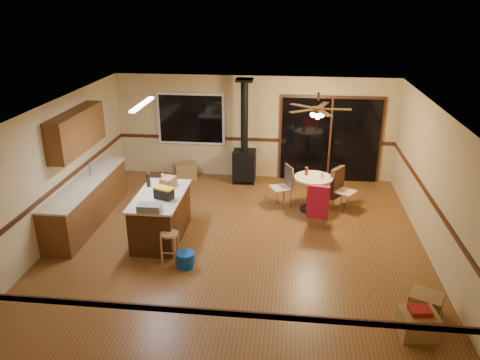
# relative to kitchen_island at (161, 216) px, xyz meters

# --- Properties ---
(floor) EXTENTS (7.00, 7.00, 0.00)m
(floor) POSITION_rel_kitchen_island_xyz_m (1.50, 0.00, -0.45)
(floor) COLOR brown
(floor) RESTS_ON ground
(ceiling) EXTENTS (7.00, 7.00, 0.00)m
(ceiling) POSITION_rel_kitchen_island_xyz_m (1.50, 0.00, 2.15)
(ceiling) COLOR silver
(ceiling) RESTS_ON ground
(wall_back) EXTENTS (7.00, 0.00, 7.00)m
(wall_back) POSITION_rel_kitchen_island_xyz_m (1.50, 3.50, 0.85)
(wall_back) COLOR tan
(wall_back) RESTS_ON ground
(wall_front) EXTENTS (7.00, 0.00, 7.00)m
(wall_front) POSITION_rel_kitchen_island_xyz_m (1.50, -3.50, 0.85)
(wall_front) COLOR tan
(wall_front) RESTS_ON ground
(wall_left) EXTENTS (0.00, 7.00, 7.00)m
(wall_left) POSITION_rel_kitchen_island_xyz_m (-2.00, 0.00, 0.85)
(wall_left) COLOR tan
(wall_left) RESTS_ON ground
(wall_right) EXTENTS (0.00, 7.00, 7.00)m
(wall_right) POSITION_rel_kitchen_island_xyz_m (5.00, 0.00, 0.85)
(wall_right) COLOR tan
(wall_right) RESTS_ON ground
(chair_rail) EXTENTS (7.00, 7.00, 0.08)m
(chair_rail) POSITION_rel_kitchen_island_xyz_m (1.50, 0.00, 0.55)
(chair_rail) COLOR #381B0E
(chair_rail) RESTS_ON ground
(window) EXTENTS (1.72, 0.10, 1.32)m
(window) POSITION_rel_kitchen_island_xyz_m (-0.10, 3.45, 1.05)
(window) COLOR black
(window) RESTS_ON ground
(sliding_door) EXTENTS (2.52, 0.10, 2.10)m
(sliding_door) POSITION_rel_kitchen_island_xyz_m (3.40, 3.45, 0.60)
(sliding_door) COLOR black
(sliding_door) RESTS_ON ground
(lower_cabinets) EXTENTS (0.60, 3.00, 0.86)m
(lower_cabinets) POSITION_rel_kitchen_island_xyz_m (-1.70, 0.50, -0.02)
(lower_cabinets) COLOR brown
(lower_cabinets) RESTS_ON ground
(countertop) EXTENTS (0.64, 3.04, 0.04)m
(countertop) POSITION_rel_kitchen_island_xyz_m (-1.70, 0.50, 0.43)
(countertop) COLOR beige
(countertop) RESTS_ON lower_cabinets
(upper_cabinets) EXTENTS (0.35, 2.00, 0.80)m
(upper_cabinets) POSITION_rel_kitchen_island_xyz_m (-1.83, 0.70, 1.45)
(upper_cabinets) COLOR brown
(upper_cabinets) RESTS_ON ground
(kitchen_island) EXTENTS (0.88, 1.68, 0.90)m
(kitchen_island) POSITION_rel_kitchen_island_xyz_m (0.00, 0.00, 0.00)
(kitchen_island) COLOR #391F0E
(kitchen_island) RESTS_ON ground
(wood_stove) EXTENTS (0.55, 0.50, 2.52)m
(wood_stove) POSITION_rel_kitchen_island_xyz_m (1.30, 3.05, 0.28)
(wood_stove) COLOR black
(wood_stove) RESTS_ON ground
(ceiling_fan) EXTENTS (0.24, 0.24, 0.55)m
(ceiling_fan) POSITION_rel_kitchen_island_xyz_m (2.95, 1.58, 1.76)
(ceiling_fan) COLOR brown
(ceiling_fan) RESTS_ON ceiling
(fluorescent_strip) EXTENTS (0.10, 1.20, 0.04)m
(fluorescent_strip) POSITION_rel_kitchen_island_xyz_m (-0.30, 0.30, 2.11)
(fluorescent_strip) COLOR white
(fluorescent_strip) RESTS_ON ceiling
(toolbox_grey) EXTENTS (0.41, 0.23, 0.13)m
(toolbox_grey) POSITION_rel_kitchen_island_xyz_m (0.02, -0.72, 0.51)
(toolbox_grey) COLOR slate
(toolbox_grey) RESTS_ON kitchen_island
(toolbox_black) EXTENTS (0.39, 0.30, 0.19)m
(toolbox_black) POSITION_rel_kitchen_island_xyz_m (0.13, -0.16, 0.54)
(toolbox_black) COLOR black
(toolbox_black) RESTS_ON kitchen_island
(toolbox_yellow_lid) EXTENTS (0.43, 0.33, 0.03)m
(toolbox_yellow_lid) POSITION_rel_kitchen_island_xyz_m (0.13, -0.16, 0.66)
(toolbox_yellow_lid) COLOR gold
(toolbox_yellow_lid) RESTS_ON toolbox_black
(box_on_island) EXTENTS (0.30, 0.36, 0.21)m
(box_on_island) POSITION_rel_kitchen_island_xyz_m (0.08, 0.38, 0.55)
(box_on_island) COLOR olive
(box_on_island) RESTS_ON kitchen_island
(bottle_dark) EXTENTS (0.10, 0.10, 0.28)m
(bottle_dark) POSITION_rel_kitchen_island_xyz_m (-0.32, 0.38, 0.59)
(bottle_dark) COLOR black
(bottle_dark) RESTS_ON kitchen_island
(bottle_pink) EXTENTS (0.08, 0.08, 0.20)m
(bottle_pink) POSITION_rel_kitchen_island_xyz_m (0.10, 0.22, 0.55)
(bottle_pink) COLOR #D84C8C
(bottle_pink) RESTS_ON kitchen_island
(bottle_white) EXTENTS (0.08, 0.08, 0.19)m
(bottle_white) POSITION_rel_kitchen_island_xyz_m (-0.09, 0.59, 0.54)
(bottle_white) COLOR white
(bottle_white) RESTS_ON kitchen_island
(bar_stool) EXTENTS (0.40, 0.40, 0.56)m
(bar_stool) POSITION_rel_kitchen_island_xyz_m (0.38, -0.84, -0.17)
(bar_stool) COLOR tan
(bar_stool) RESTS_ON floor
(blue_bucket) EXTENTS (0.41, 0.41, 0.27)m
(blue_bucket) POSITION_rel_kitchen_island_xyz_m (0.69, -1.00, -0.32)
(blue_bucket) COLOR #0C41A8
(blue_bucket) RESTS_ON floor
(dining_table) EXTENTS (0.83, 0.83, 0.78)m
(dining_table) POSITION_rel_kitchen_island_xyz_m (2.95, 1.58, 0.08)
(dining_table) COLOR black
(dining_table) RESTS_ON ground
(glass_red) EXTENTS (0.08, 0.08, 0.18)m
(glass_red) POSITION_rel_kitchen_island_xyz_m (2.80, 1.68, 0.41)
(glass_red) COLOR #590C14
(glass_red) RESTS_ON dining_table
(glass_cream) EXTENTS (0.06, 0.06, 0.12)m
(glass_cream) POSITION_rel_kitchen_island_xyz_m (3.13, 1.53, 0.39)
(glass_cream) COLOR beige
(glass_cream) RESTS_ON dining_table
(chair_left) EXTENTS (0.54, 0.53, 0.51)m
(chair_left) POSITION_rel_kitchen_island_xyz_m (2.34, 1.72, 0.14)
(chair_left) COLOR #C2A890
(chair_left) RESTS_ON ground
(chair_near) EXTENTS (0.49, 0.52, 0.70)m
(chair_near) POSITION_rel_kitchen_island_xyz_m (3.02, 0.69, 0.14)
(chair_near) COLOR #C2A890
(chair_near) RESTS_ON ground
(chair_right) EXTENTS (0.62, 0.61, 0.70)m
(chair_right) POSITION_rel_kitchen_island_xyz_m (3.50, 1.73, 0.14)
(chair_right) COLOR #C2A890
(chair_right) RESTS_ON ground
(box_under_window) EXTENTS (0.65, 0.60, 0.42)m
(box_under_window) POSITION_rel_kitchen_island_xyz_m (-0.23, 3.10, -0.24)
(box_under_window) COLOR olive
(box_under_window) RESTS_ON floor
(box_corner_a) EXTENTS (0.53, 0.47, 0.37)m
(box_corner_a) POSITION_rel_kitchen_island_xyz_m (4.28, -2.38, -0.27)
(box_corner_a) COLOR olive
(box_corner_a) RESTS_ON floor
(box_corner_b) EXTENTS (0.57, 0.54, 0.36)m
(box_corner_b) POSITION_rel_kitchen_island_xyz_m (4.50, -1.92, -0.27)
(box_corner_b) COLOR olive
(box_corner_b) RESTS_ON floor
(box_small_red) EXTENTS (0.30, 0.26, 0.07)m
(box_small_red) POSITION_rel_kitchen_island_xyz_m (4.28, -2.38, -0.04)
(box_small_red) COLOR maroon
(box_small_red) RESTS_ON box_corner_a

